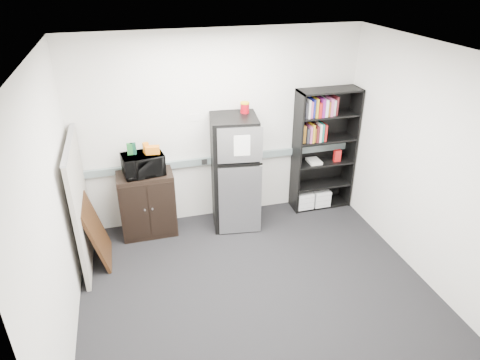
% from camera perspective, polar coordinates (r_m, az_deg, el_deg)
% --- Properties ---
extents(floor, '(4.00, 4.00, 0.00)m').
position_cam_1_polar(floor, '(5.22, 2.08, -14.00)').
color(floor, black).
rests_on(floor, ground).
extents(wall_back, '(4.00, 0.02, 2.70)m').
position_cam_1_polar(wall_back, '(5.99, -2.68, 6.82)').
color(wall_back, white).
rests_on(wall_back, floor).
extents(wall_right, '(0.02, 3.50, 2.70)m').
position_cam_1_polar(wall_right, '(5.35, 23.27, 1.91)').
color(wall_right, white).
rests_on(wall_right, floor).
extents(wall_left, '(0.02, 3.50, 2.70)m').
position_cam_1_polar(wall_left, '(4.35, -23.70, -4.06)').
color(wall_left, white).
rests_on(wall_left, floor).
extents(ceiling, '(4.00, 3.50, 0.02)m').
position_cam_1_polar(ceiling, '(3.99, 2.76, 16.50)').
color(ceiling, white).
rests_on(ceiling, wall_back).
extents(electrical_raceway, '(3.92, 0.05, 0.10)m').
position_cam_1_polar(electrical_raceway, '(6.14, -2.53, 2.78)').
color(electrical_raceway, gray).
rests_on(electrical_raceway, wall_back).
extents(wall_note, '(0.14, 0.00, 0.10)m').
position_cam_1_polar(wall_note, '(5.86, -6.08, 8.28)').
color(wall_note, white).
rests_on(wall_note, wall_back).
extents(bookshelf, '(0.90, 0.34, 1.85)m').
position_cam_1_polar(bookshelf, '(6.45, 10.97, 4.24)').
color(bookshelf, black).
rests_on(bookshelf, floor).
extents(cubicle_partition, '(0.06, 1.30, 1.62)m').
position_cam_1_polar(cubicle_partition, '(5.53, -20.50, -3.06)').
color(cubicle_partition, '#A9A296').
rests_on(cubicle_partition, floor).
extents(cabinet, '(0.74, 0.49, 0.92)m').
position_cam_1_polar(cabinet, '(6.03, -12.23, -3.07)').
color(cabinet, black).
rests_on(cabinet, floor).
extents(microwave, '(0.57, 0.43, 0.29)m').
position_cam_1_polar(microwave, '(5.74, -12.80, 2.06)').
color(microwave, black).
rests_on(microwave, cabinet).
extents(snack_box_a, '(0.07, 0.05, 0.15)m').
position_cam_1_polar(snack_box_a, '(5.68, -14.49, 4.03)').
color(snack_box_a, '#195A25').
rests_on(snack_box_a, microwave).
extents(snack_box_b, '(0.07, 0.06, 0.15)m').
position_cam_1_polar(snack_box_b, '(5.68, -14.05, 4.08)').
color(snack_box_b, '#0C3825').
rests_on(snack_box_b, microwave).
extents(snack_box_c, '(0.08, 0.07, 0.14)m').
position_cam_1_polar(snack_box_c, '(5.68, -12.44, 4.23)').
color(snack_box_c, orange).
rests_on(snack_box_c, microwave).
extents(snack_bag, '(0.19, 0.12, 0.10)m').
position_cam_1_polar(snack_bag, '(5.65, -11.57, 3.95)').
color(snack_bag, orange).
rests_on(snack_bag, microwave).
extents(refrigerator, '(0.69, 0.71, 1.62)m').
position_cam_1_polar(refrigerator, '(5.94, -0.76, 0.97)').
color(refrigerator, black).
rests_on(refrigerator, floor).
extents(coffee_can, '(0.12, 0.12, 0.16)m').
position_cam_1_polar(coffee_can, '(5.76, 0.64, 9.74)').
color(coffee_can, '#9A0712').
rests_on(coffee_can, refrigerator).
extents(framed_poster, '(0.26, 0.68, 0.85)m').
position_cam_1_polar(framed_poster, '(5.66, -18.59, -6.45)').
color(framed_poster, black).
rests_on(framed_poster, floor).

